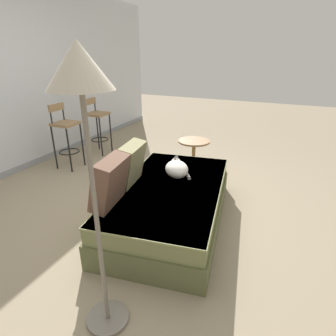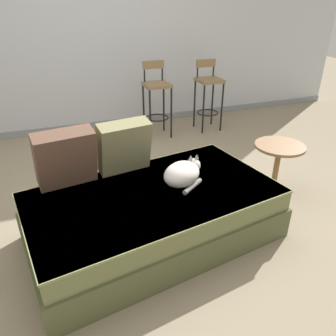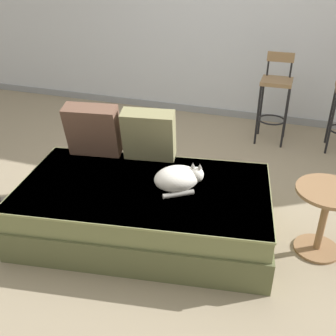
% 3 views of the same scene
% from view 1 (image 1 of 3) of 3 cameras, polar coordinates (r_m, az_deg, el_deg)
% --- Properties ---
extents(ground_plane, '(16.00, 16.00, 0.00)m').
position_cam_1_polar(ground_plane, '(3.19, -6.10, -8.87)').
color(ground_plane, gray).
rests_on(ground_plane, ground).
extents(wall_baseboard_trim, '(8.00, 0.02, 0.09)m').
position_cam_1_polar(wall_baseboard_trim, '(4.60, -30.50, -1.22)').
color(wall_baseboard_trim, gray).
rests_on(wall_baseboard_trim, ground).
extents(couch, '(1.96, 1.29, 0.41)m').
position_cam_1_polar(couch, '(2.93, 0.57, -7.15)').
color(couch, brown).
rests_on(couch, ground).
extents(throw_pillow_corner, '(0.45, 0.30, 0.44)m').
position_cam_1_polar(throw_pillow_corner, '(2.45, -11.74, -2.81)').
color(throw_pillow_corner, brown).
rests_on(throw_pillow_corner, couch).
extents(throw_pillow_middle, '(0.44, 0.29, 0.43)m').
position_cam_1_polar(throw_pillow_middle, '(2.83, -7.65, 0.88)').
color(throw_pillow_middle, '#847F56').
rests_on(throw_pillow_middle, couch).
extents(cat, '(0.40, 0.38, 0.20)m').
position_cam_1_polar(cat, '(3.02, 1.81, -0.12)').
color(cat, white).
rests_on(cat, couch).
extents(bar_stool_near_window, '(0.32, 0.32, 0.96)m').
position_cam_1_polar(bar_stool_near_window, '(4.44, -20.07, 6.91)').
color(bar_stool_near_window, black).
rests_on(bar_stool_near_window, ground).
extents(bar_stool_by_doorway, '(0.32, 0.32, 0.93)m').
position_cam_1_polar(bar_stool_by_doorway, '(4.98, -14.18, 9.16)').
color(bar_stool_by_doorway, black).
rests_on(bar_stool_by_doorway, ground).
extents(side_table, '(0.44, 0.44, 0.51)m').
position_cam_1_polar(side_table, '(4.00, 5.23, 3.17)').
color(side_table, olive).
rests_on(side_table, ground).
extents(floor_lamp, '(0.32, 0.32, 1.72)m').
position_cam_1_polar(floor_lamp, '(1.42, -16.92, 13.02)').
color(floor_lamp, slate).
rests_on(floor_lamp, ground).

